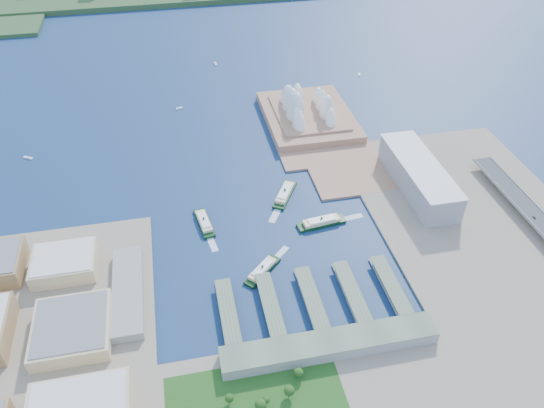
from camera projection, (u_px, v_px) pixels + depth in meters
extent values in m
plane|color=#10234E|center=(281.00, 253.00, 587.06)|extent=(3000.00, 3000.00, 0.00)
cube|color=gray|center=(30.00, 374.00, 465.65)|extent=(220.00, 390.00, 3.00)
cube|color=gray|center=(502.00, 252.00, 586.23)|extent=(240.00, 500.00, 3.00)
cube|color=#9C7055|center=(313.00, 126.00, 802.55)|extent=(135.00, 220.00, 3.00)
cube|color=gray|center=(418.00, 176.00, 666.81)|extent=(45.00, 155.00, 35.00)
cube|color=gray|center=(330.00, 345.00, 480.42)|extent=(200.00, 28.00, 12.00)
imported|color=slate|center=(534.00, 217.00, 611.79)|extent=(1.92, 4.72, 1.37)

